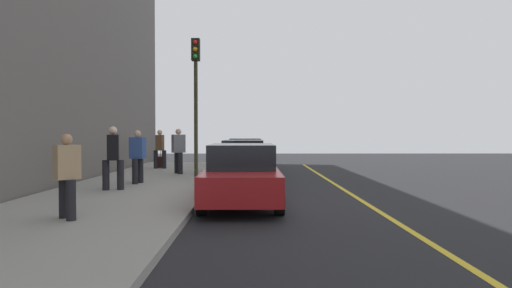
# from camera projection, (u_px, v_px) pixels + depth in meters

# --- Properties ---
(ground_plane) EXTENTS (56.00, 56.00, 0.00)m
(ground_plane) POSITION_uv_depth(u_px,v_px,m) (241.00, 203.00, 11.48)
(ground_plane) COLOR black
(sidewalk) EXTENTS (28.00, 4.60, 0.15)m
(sidewalk) POSITION_uv_depth(u_px,v_px,m) (112.00, 200.00, 11.46)
(sidewalk) COLOR gray
(sidewalk) RESTS_ON ground
(lane_stripe_centre) EXTENTS (28.00, 0.14, 0.01)m
(lane_stripe_centre) POSITION_uv_depth(u_px,v_px,m) (365.00, 203.00, 11.50)
(lane_stripe_centre) COLOR gold
(lane_stripe_centre) RESTS_ON ground
(snow_bank_curb) EXTENTS (4.13, 0.56, 0.22)m
(snow_bank_curb) POSITION_uv_depth(u_px,v_px,m) (225.00, 180.00, 16.17)
(snow_bank_curb) COLOR white
(snow_bank_curb) RESTS_ON ground
(parked_car_navy) EXTENTS (4.31, 1.97, 1.51)m
(parked_car_navy) POSITION_uv_depth(u_px,v_px,m) (245.00, 153.00, 23.67)
(parked_car_navy) COLOR black
(parked_car_navy) RESTS_ON ground
(parked_car_charcoal) EXTENTS (4.67, 1.96, 1.51)m
(parked_car_charcoal) POSITION_uv_depth(u_px,v_px,m) (243.00, 159.00, 18.14)
(parked_car_charcoal) COLOR black
(parked_car_charcoal) RESTS_ON ground
(parked_car_red) EXTENTS (4.64, 1.92, 1.51)m
(parked_car_red) POSITION_uv_depth(u_px,v_px,m) (242.00, 174.00, 11.25)
(parked_car_red) COLOR black
(parked_car_red) RESTS_ON ground
(pedestrian_blue_coat) EXTENTS (0.56, 0.52, 1.74)m
(pedestrian_blue_coat) POSITION_uv_depth(u_px,v_px,m) (138.00, 155.00, 14.61)
(pedestrian_blue_coat) COLOR black
(pedestrian_blue_coat) RESTS_ON sidewalk
(pedestrian_brown_coat) EXTENTS (0.49, 0.59, 1.80)m
(pedestrian_brown_coat) POSITION_uv_depth(u_px,v_px,m) (160.00, 148.00, 20.84)
(pedestrian_brown_coat) COLOR black
(pedestrian_brown_coat) RESTS_ON sidewalk
(pedestrian_black_coat) EXTENTS (0.56, 0.59, 1.84)m
(pedestrian_black_coat) POSITION_uv_depth(u_px,v_px,m) (113.00, 156.00, 12.95)
(pedestrian_black_coat) COLOR black
(pedestrian_black_coat) RESTS_ON sidewalk
(pedestrian_tan_coat) EXTENTS (0.50, 0.51, 1.63)m
(pedestrian_tan_coat) POSITION_uv_depth(u_px,v_px,m) (67.00, 174.00, 8.52)
(pedestrian_tan_coat) COLOR black
(pedestrian_tan_coat) RESTS_ON sidewalk
(pedestrian_grey_coat) EXTENTS (0.55, 0.58, 1.82)m
(pedestrian_grey_coat) POSITION_uv_depth(u_px,v_px,m) (178.00, 150.00, 18.15)
(pedestrian_grey_coat) COLOR black
(pedestrian_grey_coat) RESTS_ON sidewalk
(traffic_light_pole) EXTENTS (0.35, 0.26, 4.65)m
(traffic_light_pole) POSITION_uv_depth(u_px,v_px,m) (196.00, 87.00, 14.30)
(traffic_light_pole) COLOR #2D2D19
(traffic_light_pole) RESTS_ON sidewalk
(rolling_suitcase) EXTENTS (0.34, 0.22, 0.90)m
(rolling_suitcase) POSITION_uv_depth(u_px,v_px,m) (161.00, 162.00, 21.22)
(rolling_suitcase) COLOR #471E19
(rolling_suitcase) RESTS_ON sidewalk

